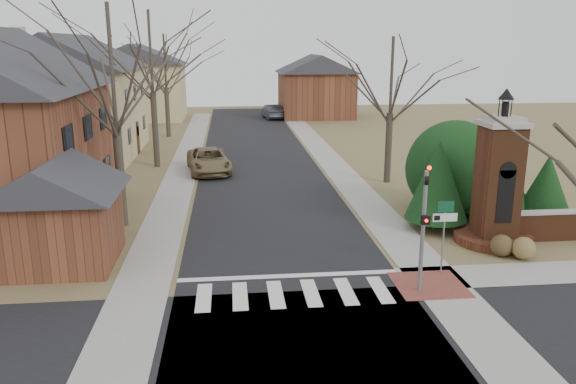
{
  "coord_description": "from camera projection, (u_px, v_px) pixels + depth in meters",
  "views": [
    {
      "loc": [
        -2.01,
        -16.5,
        8.17
      ],
      "look_at": [
        0.36,
        6.0,
        2.18
      ],
      "focal_mm": 35.0,
      "sensor_mm": 36.0,
      "label": 1
    }
  ],
  "objects": [
    {
      "name": "bare_tree_1",
      "position": [
        150.0,
        46.0,
        36.54
      ],
      "size": [
        8.4,
        8.4,
        11.64
      ],
      "color": "#473D33",
      "rests_on": "ground"
    },
    {
      "name": "house_distant_left",
      "position": [
        137.0,
        80.0,
        62.0
      ],
      "size": [
        10.8,
        8.8,
        8.53
      ],
      "color": "#C6BB84",
      "rests_on": "ground"
    },
    {
      "name": "pickup_truck",
      "position": [
        209.0,
        161.0,
        36.72
      ],
      "size": [
        3.28,
        5.85,
        1.54
      ],
      "primitive_type": "imported",
      "rotation": [
        0.0,
        0.0,
        0.13
      ],
      "color": "olive",
      "rests_on": "ground"
    },
    {
      "name": "house_distant_right",
      "position": [
        316.0,
        85.0,
        64.18
      ],
      "size": [
        8.8,
        8.8,
        7.3
      ],
      "color": "brown",
      "rests_on": "ground"
    },
    {
      "name": "dry_shrub_right",
      "position": [
        524.0,
        248.0,
        21.87
      ],
      "size": [
        0.9,
        0.9,
        0.9
      ],
      "primitive_type": "sphere",
      "color": "olive",
      "rests_on": "ground"
    },
    {
      "name": "evergreen_mid",
      "position": [
        497.0,
        166.0,
        26.44
      ],
      "size": [
        3.4,
        3.4,
        4.7
      ],
      "color": "#473D33",
      "rests_on": "ground"
    },
    {
      "name": "crosswalk_zone",
      "position": [
        293.0,
        294.0,
        18.92
      ],
      "size": [
        8.0,
        2.2,
        0.02
      ],
      "primitive_type": "cube",
      "color": "silver",
      "rests_on": "ground"
    },
    {
      "name": "sign_post",
      "position": [
        444.0,
        223.0,
        20.14
      ],
      "size": [
        0.9,
        0.07,
        2.75
      ],
      "color": "slate",
      "rests_on": "ground"
    },
    {
      "name": "ground",
      "position": [
        296.0,
        304.0,
        18.16
      ],
      "size": [
        120.0,
        120.0,
        0.0
      ],
      "primitive_type": "plane",
      "color": "brown",
      "rests_on": "ground"
    },
    {
      "name": "distant_car",
      "position": [
        272.0,
        111.0,
        63.14
      ],
      "size": [
        2.34,
        5.03,
        1.6
      ],
      "primitive_type": "imported",
      "rotation": [
        0.0,
        0.0,
        3.28
      ],
      "color": "#3A3B42",
      "rests_on": "ground"
    },
    {
      "name": "bare_tree_2",
      "position": [
        165.0,
        57.0,
        49.25
      ],
      "size": [
        7.35,
        7.35,
        10.19
      ],
      "color": "#473D33",
      "rests_on": "ground"
    },
    {
      "name": "bare_tree_3",
      "position": [
        392.0,
        70.0,
        32.59
      ],
      "size": [
        7.0,
        7.0,
        9.7
      ],
      "color": "#473D33",
      "rests_on": "ground"
    },
    {
      "name": "house_stucco_left",
      "position": [
        73.0,
        94.0,
        41.57
      ],
      "size": [
        9.8,
        12.8,
        9.28
      ],
      "color": "#C6BB84",
      "rests_on": "ground"
    },
    {
      "name": "evergreen_mass",
      "position": [
        455.0,
        165.0,
        27.59
      ],
      "size": [
        4.8,
        4.8,
        4.8
      ],
      "primitive_type": "sphere",
      "color": "black",
      "rests_on": "ground"
    },
    {
      "name": "sidewalk_left",
      "position": [
        184.0,
        166.0,
        38.78
      ],
      "size": [
        2.0,
        60.0,
        0.02
      ],
      "primitive_type": "cube",
      "color": "gray",
      "rests_on": "ground"
    },
    {
      "name": "curb_apron",
      "position": [
        429.0,
        285.0,
        19.6
      ],
      "size": [
        2.4,
        2.4,
        0.02
      ],
      "primitive_type": "cube",
      "color": "brown",
      "rests_on": "ground"
    },
    {
      "name": "bare_tree_0",
      "position": [
        111.0,
        55.0,
        24.13
      ],
      "size": [
        8.05,
        8.05,
        11.15
      ],
      "color": "#473D33",
      "rests_on": "ground"
    },
    {
      "name": "dry_shrub_left",
      "position": [
        502.0,
        246.0,
        22.19
      ],
      "size": [
        0.88,
        0.88,
        0.88
      ],
      "primitive_type": "sphere",
      "color": "#4F3D24",
      "rests_on": "ground"
    },
    {
      "name": "evergreen_far",
      "position": [
        547.0,
        184.0,
        25.86
      ],
      "size": [
        2.4,
        2.4,
        3.3
      ],
      "color": "#473D33",
      "rests_on": "ground"
    },
    {
      "name": "garage_left",
      "position": [
        57.0,
        207.0,
        21.04
      ],
      "size": [
        4.8,
        4.8,
        4.29
      ],
      "color": "brown",
      "rests_on": "ground"
    },
    {
      "name": "traffic_signal_pole",
      "position": [
        424.0,
        219.0,
        18.48
      ],
      "size": [
        0.28,
        0.41,
        4.5
      ],
      "color": "slate",
      "rests_on": "ground"
    },
    {
      "name": "evergreen_near",
      "position": [
        438.0,
        180.0,
        25.03
      ],
      "size": [
        2.8,
        2.8,
        4.1
      ],
      "color": "#473D33",
      "rests_on": "ground"
    },
    {
      "name": "main_street",
      "position": [
        259.0,
        164.0,
        39.31
      ],
      "size": [
        8.0,
        70.0,
        0.01
      ],
      "primitive_type": "cube",
      "color": "black",
      "rests_on": "ground"
    },
    {
      "name": "brick_gate_monument",
      "position": [
        497.0,
        193.0,
        23.32
      ],
      "size": [
        3.2,
        3.2,
        6.47
      ],
      "color": "brown",
      "rests_on": "ground"
    },
    {
      "name": "sidewalk_right_main",
      "position": [
        332.0,
        162.0,
        39.83
      ],
      "size": [
        2.0,
        60.0,
        0.02
      ],
      "primitive_type": "cube",
      "color": "gray",
      "rests_on": "ground"
    },
    {
      "name": "stop_bar",
      "position": [
        289.0,
        276.0,
        20.37
      ],
      "size": [
        8.0,
        0.35,
        0.02
      ],
      "primitive_type": "cube",
      "color": "silver",
      "rests_on": "ground"
    },
    {
      "name": "cross_street",
      "position": [
        309.0,
        354.0,
        15.27
      ],
      "size": [
        120.0,
        8.0,
        0.01
      ],
      "primitive_type": "cube",
      "color": "black",
      "rests_on": "ground"
    }
  ]
}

